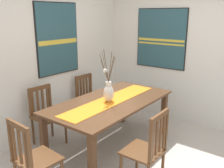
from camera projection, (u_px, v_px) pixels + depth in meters
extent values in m
cube|color=#B2A89E|center=(140.00, 167.00, 3.46)|extent=(6.40, 6.40, 0.03)
cube|color=silver|center=(46.00, 55.00, 4.17)|extent=(6.40, 0.12, 2.70)
cube|color=silver|center=(196.00, 52.00, 4.52)|extent=(0.12, 6.40, 2.70)
cube|color=#51331E|center=(111.00, 102.00, 3.73)|extent=(1.99, 1.02, 0.03)
cube|color=#51331E|center=(92.00, 162.00, 2.88)|extent=(0.08, 0.08, 0.73)
cube|color=#51331E|center=(164.00, 114.00, 4.29)|extent=(0.08, 0.08, 0.73)
cube|color=#51331E|center=(44.00, 140.00, 3.38)|extent=(0.08, 0.08, 0.73)
cube|color=#51331E|center=(122.00, 103.00, 4.79)|extent=(0.08, 0.08, 0.73)
cube|color=orange|center=(111.00, 100.00, 3.73)|extent=(1.83, 0.36, 0.01)
ellipsoid|color=silver|center=(109.00, 94.00, 3.63)|extent=(0.17, 0.14, 0.25)
cylinder|color=silver|center=(109.00, 84.00, 3.60)|extent=(0.08, 0.08, 0.06)
cylinder|color=brown|center=(110.00, 67.00, 3.55)|extent=(0.06, 0.03, 0.43)
cylinder|color=brown|center=(104.00, 68.00, 3.52)|extent=(0.10, 0.10, 0.40)
cylinder|color=brown|center=(112.00, 69.00, 3.59)|extent=(0.15, 0.02, 0.34)
cylinder|color=brown|center=(105.00, 67.00, 3.47)|extent=(0.15, 0.01, 0.46)
cylinder|color=brown|center=(106.00, 66.00, 3.54)|extent=(0.03, 0.08, 0.46)
cylinder|color=brown|center=(105.00, 71.00, 3.57)|extent=(0.04, 0.12, 0.31)
cylinder|color=brown|center=(111.00, 69.00, 3.44)|extent=(0.12, 0.19, 0.41)
sphere|color=white|center=(105.00, 71.00, 3.53)|extent=(0.06, 0.06, 0.06)
cube|color=brown|center=(38.00, 159.00, 2.77)|extent=(0.45, 0.45, 0.03)
cylinder|color=brown|center=(44.00, 165.00, 3.08)|extent=(0.04, 0.04, 0.45)
cube|color=brown|center=(11.00, 140.00, 2.68)|extent=(0.04, 0.04, 0.49)
cube|color=brown|center=(29.00, 151.00, 2.45)|extent=(0.04, 0.04, 0.49)
cube|color=brown|center=(17.00, 126.00, 2.51)|extent=(0.06, 0.38, 0.06)
cube|color=brown|center=(14.00, 143.00, 2.64)|extent=(0.02, 0.04, 0.40)
cube|color=brown|center=(20.00, 146.00, 2.57)|extent=(0.02, 0.04, 0.40)
cube|color=brown|center=(26.00, 150.00, 2.50)|extent=(0.02, 0.04, 0.40)
cube|color=brown|center=(48.00, 117.00, 3.92)|extent=(0.45, 0.45, 0.03)
cylinder|color=brown|center=(66.00, 130.00, 4.00)|extent=(0.04, 0.04, 0.45)
cylinder|color=brown|center=(47.00, 138.00, 3.74)|extent=(0.04, 0.04, 0.45)
cylinder|color=brown|center=(52.00, 124.00, 4.23)|extent=(0.04, 0.04, 0.45)
cylinder|color=brown|center=(33.00, 131.00, 3.97)|extent=(0.04, 0.04, 0.45)
cube|color=brown|center=(50.00, 97.00, 4.11)|extent=(0.04, 0.04, 0.44)
cube|color=brown|center=(30.00, 103.00, 3.85)|extent=(0.04, 0.04, 0.44)
cube|color=brown|center=(39.00, 88.00, 3.93)|extent=(0.38, 0.06, 0.06)
cube|color=brown|center=(48.00, 99.00, 4.08)|extent=(0.04, 0.02, 0.35)
cube|color=brown|center=(43.00, 100.00, 4.01)|extent=(0.04, 0.02, 0.35)
cube|color=brown|center=(38.00, 101.00, 3.95)|extent=(0.04, 0.02, 0.35)
cube|color=brown|center=(33.00, 103.00, 3.88)|extent=(0.04, 0.02, 0.35)
cube|color=brown|center=(143.00, 151.00, 2.93)|extent=(0.42, 0.42, 0.03)
cylinder|color=brown|center=(137.00, 158.00, 3.24)|extent=(0.04, 0.04, 0.45)
cylinder|color=brown|center=(163.00, 167.00, 3.03)|extent=(0.04, 0.04, 0.45)
cube|color=brown|center=(151.00, 142.00, 2.61)|extent=(0.04, 0.04, 0.51)
cube|color=brown|center=(166.00, 129.00, 2.89)|extent=(0.04, 0.04, 0.51)
cube|color=brown|center=(160.00, 116.00, 2.69)|extent=(0.38, 0.03, 0.06)
cube|color=brown|center=(153.00, 141.00, 2.65)|extent=(0.04, 0.02, 0.42)
cube|color=brown|center=(157.00, 138.00, 2.72)|extent=(0.04, 0.02, 0.42)
cube|color=brown|center=(160.00, 135.00, 2.79)|extent=(0.04, 0.02, 0.42)
cube|color=brown|center=(164.00, 132.00, 2.86)|extent=(0.04, 0.02, 0.42)
cube|color=brown|center=(91.00, 100.00, 4.70)|extent=(0.44, 0.44, 0.03)
cylinder|color=brown|center=(105.00, 111.00, 4.78)|extent=(0.04, 0.04, 0.45)
cylinder|color=brown|center=(91.00, 117.00, 4.52)|extent=(0.04, 0.04, 0.45)
cylinder|color=brown|center=(91.00, 107.00, 5.01)|extent=(0.04, 0.04, 0.45)
cylinder|color=brown|center=(78.00, 112.00, 4.75)|extent=(0.04, 0.04, 0.45)
cube|color=brown|center=(91.00, 84.00, 4.89)|extent=(0.04, 0.04, 0.43)
cube|color=brown|center=(77.00, 88.00, 4.63)|extent=(0.04, 0.04, 0.43)
cube|color=brown|center=(83.00, 76.00, 4.71)|extent=(0.38, 0.05, 0.06)
cube|color=brown|center=(90.00, 85.00, 4.87)|extent=(0.04, 0.02, 0.34)
cube|color=brown|center=(87.00, 86.00, 4.82)|extent=(0.04, 0.02, 0.34)
cube|color=brown|center=(84.00, 87.00, 4.76)|extent=(0.04, 0.02, 0.34)
cube|color=brown|center=(81.00, 88.00, 4.71)|extent=(0.04, 0.02, 0.34)
cube|color=brown|center=(78.00, 89.00, 4.65)|extent=(0.04, 0.02, 0.34)
cube|color=black|center=(57.00, 39.00, 4.24)|extent=(0.88, 0.04, 1.19)
cube|color=#284C56|center=(58.00, 39.00, 4.23)|extent=(0.85, 0.01, 1.16)
cube|color=gold|center=(59.00, 42.00, 4.24)|extent=(0.82, 0.00, 0.08)
cube|color=black|center=(161.00, 39.00, 4.81)|extent=(0.04, 1.01, 1.12)
cube|color=#284C56|center=(161.00, 39.00, 4.80)|extent=(0.01, 0.98, 1.09)
cube|color=gold|center=(160.00, 44.00, 4.82)|extent=(0.00, 0.95, 0.03)
cube|color=gold|center=(160.00, 40.00, 4.80)|extent=(0.00, 0.95, 0.04)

